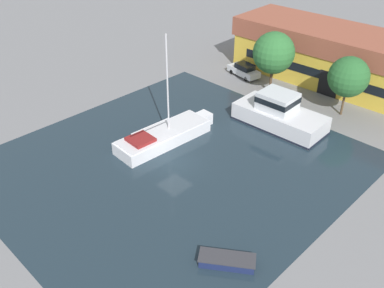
% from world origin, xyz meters
% --- Properties ---
extents(ground_plane, '(440.00, 440.00, 0.00)m').
position_xyz_m(ground_plane, '(0.00, 0.00, 0.00)').
color(ground_plane, slate).
extents(water_canal, '(28.43, 30.63, 0.01)m').
position_xyz_m(water_canal, '(0.00, 0.00, 0.00)').
color(water_canal, '#1E2D38').
rests_on(water_canal, ground).
extents(warehouse_building, '(28.77, 9.58, 6.53)m').
position_xyz_m(warehouse_building, '(2.55, 26.25, 3.31)').
color(warehouse_building, gold).
rests_on(warehouse_building, ground).
extents(quay_tree_near_building, '(4.24, 4.24, 6.52)m').
position_xyz_m(quay_tree_near_building, '(6.21, 19.03, 4.39)').
color(quay_tree_near_building, brown).
rests_on(quay_tree_near_building, ground).
extents(quay_tree_by_water, '(4.76, 4.76, 7.35)m').
position_xyz_m(quay_tree_by_water, '(-2.50, 18.00, 4.96)').
color(quay_tree_by_water, brown).
rests_on(quay_tree_by_water, ground).
extents(parked_car, '(4.69, 2.51, 1.70)m').
position_xyz_m(parked_car, '(-7.75, 19.64, 0.85)').
color(parked_car, silver).
rests_on(parked_car, ground).
extents(sailboat_moored, '(3.63, 11.03, 10.62)m').
position_xyz_m(sailboat_moored, '(-3.31, 1.88, 0.70)').
color(sailboat_moored, white).
rests_on(sailboat_moored, water_canal).
extents(motor_cruiser, '(9.53, 4.57, 3.60)m').
position_xyz_m(motor_cruiser, '(2.74, 12.22, 1.32)').
color(motor_cruiser, silver).
rests_on(motor_cruiser, water_canal).
extents(small_dinghy, '(3.91, 3.32, 0.65)m').
position_xyz_m(small_dinghy, '(11.11, -5.63, 0.34)').
color(small_dinghy, '#19234C').
rests_on(small_dinghy, water_canal).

